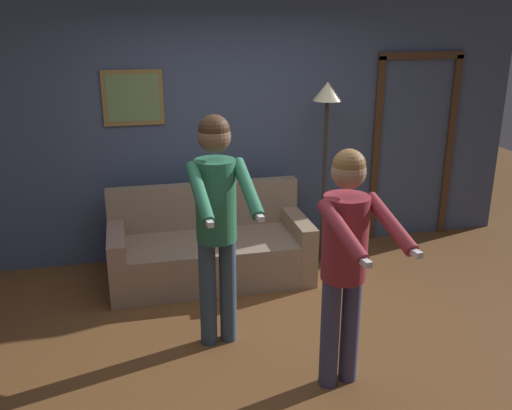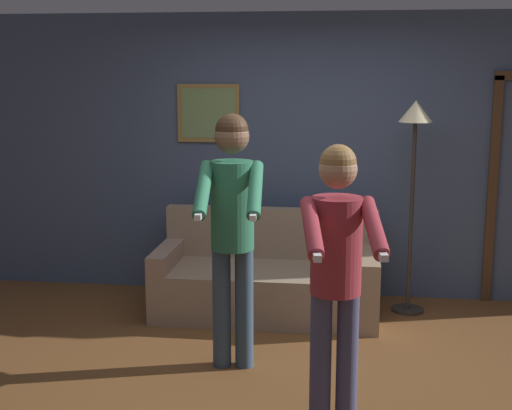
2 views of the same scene
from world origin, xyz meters
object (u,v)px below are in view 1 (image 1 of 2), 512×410
couch (210,251)px  person_standing_left (217,210)px  person_standing_right (346,250)px  torchiere_lamp (326,120)px

couch → person_standing_left: (-0.11, -1.17, 0.83)m
couch → person_standing_left: bearing=-95.3°
couch → person_standing_right: size_ratio=1.13×
person_standing_left → couch: bearing=84.7°
couch → torchiere_lamp: torchiere_lamp is taller
person_standing_right → person_standing_left: bearing=135.9°
torchiere_lamp → person_standing_right: bearing=-106.1°
torchiere_lamp → couch: bearing=-170.5°
couch → torchiere_lamp: size_ratio=1.03×
couch → person_standing_left: person_standing_left is taller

